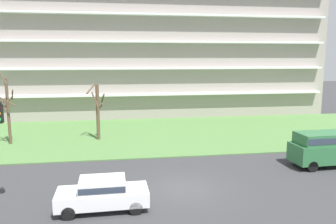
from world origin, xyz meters
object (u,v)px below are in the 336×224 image
tree_far_left (7,108)px  sedan_white_near_left (103,193)px  van_green_center_left (330,146)px  tree_left (98,110)px

tree_far_left → sedan_white_near_left: size_ratio=1.57×
sedan_white_near_left → van_green_center_left: bearing=15.6°
tree_far_left → tree_left: bearing=4.5°
tree_far_left → sedan_white_near_left: tree_far_left is taller
tree_far_left → tree_left: 7.39m
tree_far_left → tree_left: size_ratio=1.37×
tree_left → van_green_center_left: (15.94, -9.82, -1.34)m
tree_left → tree_far_left: bearing=-175.5°
sedan_white_near_left → van_green_center_left: (15.03, 4.50, 0.52)m
tree_left → sedan_white_near_left: bearing=-86.3°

